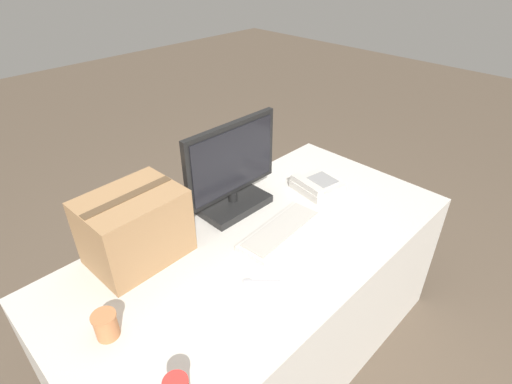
{
  "coord_description": "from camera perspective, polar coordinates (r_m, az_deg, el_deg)",
  "views": [
    {
      "loc": [
        -0.95,
        -0.91,
        1.83
      ],
      "look_at": [
        0.1,
        0.13,
        0.87
      ],
      "focal_mm": 28.0,
      "sensor_mm": 36.0,
      "label": 1
    }
  ],
  "objects": [
    {
      "name": "monitor",
      "position": [
        1.84,
        -3.41,
        2.52
      ],
      "size": [
        0.51,
        0.21,
        0.43
      ],
      "color": "black",
      "rests_on": "office_desk"
    },
    {
      "name": "desk_phone",
      "position": [
        2.07,
        8.58,
        0.93
      ],
      "size": [
        0.23,
        0.24,
        0.07
      ],
      "rotation": [
        0.0,
        0.0,
        -0.16
      ],
      "color": "beige",
      "rests_on": "office_desk"
    },
    {
      "name": "paper_cup_left",
      "position": [
        1.44,
        -20.65,
        -17.39
      ],
      "size": [
        0.08,
        0.08,
        0.1
      ],
      "color": "#BC7547",
      "rests_on": "office_desk"
    },
    {
      "name": "cardboard_box",
      "position": [
        1.64,
        -16.93,
        -4.84
      ],
      "size": [
        0.38,
        0.29,
        0.29
      ],
      "rotation": [
        0.0,
        0.0,
        0.03
      ],
      "color": "#9E754C",
      "rests_on": "office_desk"
    },
    {
      "name": "ground_plane",
      "position": [
        2.26,
        0.55,
        -21.29
      ],
      "size": [
        12.0,
        12.0,
        0.0
      ],
      "primitive_type": "plane",
      "color": "brown"
    },
    {
      "name": "keyboard",
      "position": [
        1.77,
        3.6,
        -5.5
      ],
      "size": [
        0.45,
        0.19,
        0.03
      ],
      "rotation": [
        0.0,
        0.0,
        0.08
      ],
      "color": "beige",
      "rests_on": "office_desk"
    },
    {
      "name": "office_desk",
      "position": [
        1.98,
        0.61,
        -15.15
      ],
      "size": [
        1.8,
        0.9,
        0.72
      ],
      "color": "beige",
      "rests_on": "ground_plane"
    },
    {
      "name": "sticky_note_pad",
      "position": [
        1.93,
        12.61,
        -2.87
      ],
      "size": [
        0.1,
        0.1,
        0.01
      ],
      "color": "silver",
      "rests_on": "office_desk"
    },
    {
      "name": "spoon",
      "position": [
        1.55,
        -0.25,
        -12.59
      ],
      "size": [
        0.11,
        0.12,
        0.0
      ],
      "rotation": [
        0.0,
        0.0,
        2.34
      ],
      "color": "#B2B2B7",
      "rests_on": "office_desk"
    }
  ]
}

